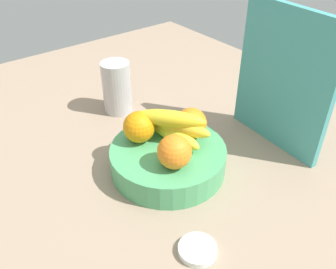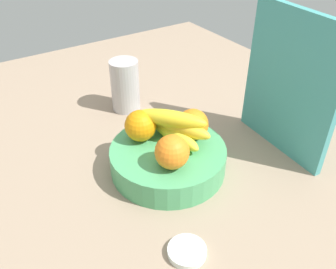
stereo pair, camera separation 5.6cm
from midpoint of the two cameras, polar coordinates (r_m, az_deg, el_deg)
The scene contains 9 objects.
ground_plane at distance 89.96cm, azimuth 2.73°, elevation -6.30°, with size 180.00×140.00×3.00cm, color gray.
fruit_bowl at distance 87.07cm, azimuth 1.84°, elevation -3.90°, with size 27.83×27.83×6.34cm, color #4AA165.
orange_front_left at distance 77.78cm, azimuth 2.71°, elevation -2.84°, with size 7.68×7.68×7.68cm, color orange.
orange_front_right at distance 86.84cm, azimuth 5.78°, elevation 1.55°, with size 7.68×7.68×7.68cm, color orange.
orange_center at distance 86.06cm, azimuth -2.54°, elevation 1.36°, with size 7.68×7.68×7.68cm, color orange.
banana_bunch at distance 85.30cm, azimuth 2.92°, elevation 1.30°, with size 17.85×13.97×8.40cm.
cutting_board at distance 92.80cm, azimuth 20.37°, elevation 7.34°, with size 28.00×1.80×36.00cm, color teal.
thermos_tumbler at distance 109.20cm, azimuth -5.35°, elevation 7.70°, with size 8.56×8.56×15.74cm, color #BAB3B4.
jar_lid at distance 71.89cm, azimuth 5.37°, elevation -18.03°, with size 7.52×7.52×1.34cm, color white.
Camera 2 is at (55.51, -38.16, 58.13)cm, focal length 38.45 mm.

